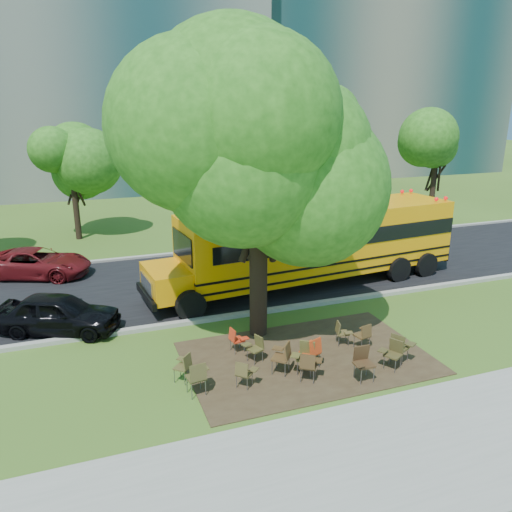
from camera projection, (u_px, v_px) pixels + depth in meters
name	position (u px, v px, depth m)	size (l,w,h in m)	color
ground	(269.00, 356.00, 14.74)	(160.00, 160.00, 0.00)	#3B581B
sidewalk	(357.00, 466.00, 10.23)	(60.00, 4.00, 0.04)	gray
dirt_patch	(307.00, 358.00, 14.61)	(7.00, 4.50, 0.03)	#382819
asphalt_road	(209.00, 280.00, 21.03)	(80.00, 8.00, 0.04)	black
kerb_near	(238.00, 315.00, 17.41)	(80.00, 0.25, 0.14)	gray
kerb_far	(188.00, 253.00, 24.70)	(80.00, 0.25, 0.14)	gray
building_main	(23.00, 55.00, 41.30)	(38.00, 16.00, 22.00)	slate
building_right	(350.00, 51.00, 53.05)	(30.00, 16.00, 25.00)	slate
bg_tree_2	(71.00, 162.00, 26.27)	(4.80, 4.80, 6.62)	black
bg_tree_3	(311.00, 142.00, 28.45)	(5.60, 5.60, 7.84)	black
bg_tree_4	(437.00, 152.00, 30.35)	(5.00, 5.00, 6.85)	black
main_tree	(259.00, 160.00, 14.53)	(7.20, 7.20, 9.18)	black
school_bus	(318.00, 240.00, 20.21)	(13.14, 4.07, 3.16)	orange
chair_0	(198.00, 375.00, 12.58)	(0.63, 0.62, 0.94)	#48411F
chair_1	(244.00, 372.00, 12.92)	(0.67, 0.53, 0.78)	#4E4221
chair_2	(283.00, 355.00, 13.60)	(0.64, 0.81, 0.95)	#50371C
chair_3	(305.00, 354.00, 13.64)	(0.79, 0.62, 0.92)	brown
chair_4	(309.00, 364.00, 13.20)	(0.74, 0.58, 0.87)	#422E17
chair_5	(363.00, 360.00, 13.28)	(0.64, 0.57, 0.97)	#3E2816
chair_6	(393.00, 351.00, 13.88)	(0.71, 0.58, 0.86)	#423A1C
chair_7	(400.00, 345.00, 14.16)	(0.75, 0.62, 0.92)	#433E1D
chair_8	(184.00, 364.00, 13.25)	(0.55, 0.70, 0.81)	brown
chair_9	(256.00, 346.00, 14.28)	(0.61, 0.54, 0.79)	#4B4520
chair_10	(236.00, 338.00, 14.78)	(0.53, 0.53, 0.79)	red
chair_11	(312.00, 350.00, 13.86)	(0.65, 0.74, 0.96)	#C23914
chair_12	(341.00, 331.00, 15.25)	(0.45, 0.58, 0.77)	brown
chair_13	(364.00, 333.00, 15.00)	(0.56, 0.59, 0.83)	#4F391C
black_car	(59.00, 313.00, 16.07)	(1.56, 3.87, 1.32)	black
bg_car_red	(36.00, 263.00, 21.29)	(2.06, 4.48, 1.24)	#5A0F13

